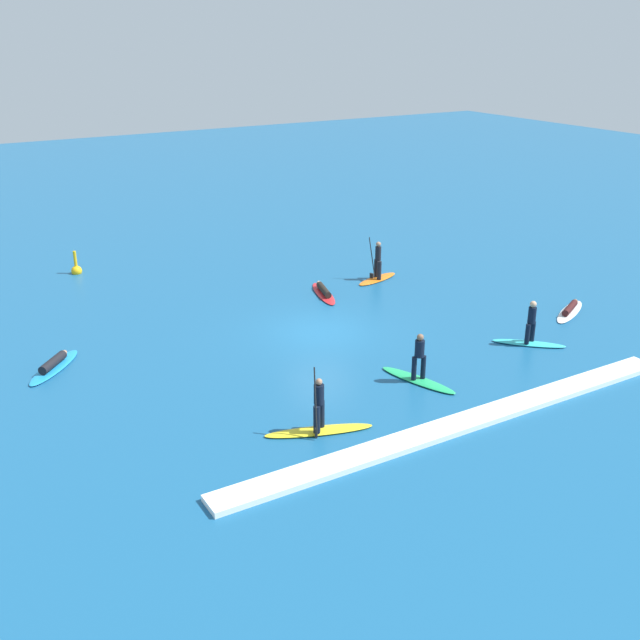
% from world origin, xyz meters
% --- Properties ---
extents(ground_plane, '(120.00, 120.00, 0.00)m').
position_xyz_m(ground_plane, '(0.00, 0.00, 0.00)').
color(ground_plane, '#195684').
rests_on(ground_plane, ground).
extents(surfer_on_orange_board, '(2.68, 1.41, 2.06)m').
position_xyz_m(surfer_on_orange_board, '(5.66, 4.19, 0.47)').
color(surfer_on_orange_board, orange).
rests_on(surfer_on_orange_board, ground_plane).
extents(surfer_on_blue_board, '(2.58, 2.78, 0.42)m').
position_xyz_m(surfer_on_blue_board, '(-9.85, 1.87, 0.14)').
color(surfer_on_blue_board, '#1E8CD1').
rests_on(surfer_on_blue_board, ground_plane).
extents(surfer_on_green_board, '(1.44, 3.06, 1.75)m').
position_xyz_m(surfer_on_green_board, '(0.63, -5.52, 0.43)').
color(surfer_on_green_board, '#23B266').
rests_on(surfer_on_green_board, ground_plane).
extents(surfer_on_yellow_board, '(3.30, 1.63, 2.20)m').
position_xyz_m(surfer_on_yellow_board, '(-4.02, -6.73, 0.43)').
color(surfer_on_yellow_board, yellow).
rests_on(surfer_on_yellow_board, ground_plane).
extents(surfer_on_white_board, '(3.06, 2.04, 0.36)m').
position_xyz_m(surfer_on_white_board, '(10.20, -3.56, 0.12)').
color(surfer_on_white_board, white).
rests_on(surfer_on_white_board, ground_plane).
extents(surfer_on_teal_board, '(2.34, 2.29, 1.77)m').
position_xyz_m(surfer_on_teal_board, '(6.20, -5.16, 0.46)').
color(surfer_on_teal_board, '#33C6CC').
rests_on(surfer_on_teal_board, ground_plane).
extents(surfer_on_red_board, '(1.47, 3.14, 0.39)m').
position_xyz_m(surfer_on_red_board, '(2.37, 3.70, 0.13)').
color(surfer_on_red_board, red).
rests_on(surfer_on_red_board, ground_plane).
extents(marker_buoy, '(0.52, 0.52, 1.26)m').
position_xyz_m(marker_buoy, '(-6.47, 12.50, 0.20)').
color(marker_buoy, yellow).
rests_on(marker_buoy, ground_plane).
extents(wave_crest, '(16.75, 0.90, 0.18)m').
position_xyz_m(wave_crest, '(0.00, -8.62, 0.09)').
color(wave_crest, white).
rests_on(wave_crest, ground_plane).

